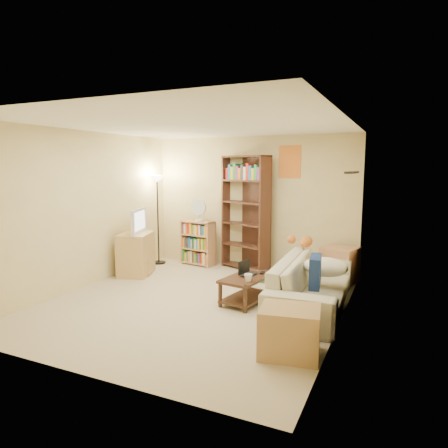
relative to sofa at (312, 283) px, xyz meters
The scene contains 19 objects.
room 2.07m from the sofa, 162.39° to the right, with size 4.50×4.54×2.52m.
sofa is the anchor object (origin of this frame).
navy_pillow 0.58m from the sofa, 74.74° to the right, with size 0.43×0.13×0.39m, color navy.
cream_blanket 0.29m from the sofa, 21.17° to the left, with size 0.61×0.43×0.26m, color silver.
tabby_cat 1.01m from the sofa, 111.34° to the left, with size 0.52×0.20×0.18m.
coffee_table 0.92m from the sofa, 166.05° to the right, with size 0.61×0.93×0.38m.
laptop 0.86m from the sofa, 169.62° to the right, with size 0.29×0.36×0.03m, color black.
laptop_screen 0.99m from the sofa, behind, with size 0.01×0.29×0.19m, color white.
mug 0.91m from the sofa, 149.91° to the right, with size 0.12×0.12×0.11m, color white.
tv_remote 0.75m from the sofa, behind, with size 0.05×0.15×0.02m, color black.
tv_stand 3.27m from the sofa, behind, with size 0.50×0.70×0.75m, color tan.
television 3.33m from the sofa, behind, with size 0.33×0.76×0.44m, color black.
tall_bookshelf 2.37m from the sofa, 135.90° to the left, with size 1.01×0.63×2.14m.
short_bookshelf 2.97m from the sofa, 150.37° to the left, with size 0.72×0.38×0.88m.
desk_fan 3.00m from the sofa, 150.64° to the left, with size 0.31×0.18×0.44m.
floor_lamp 3.73m from the sofa, 159.76° to the left, with size 0.30×0.30×1.76m.
side_table 1.37m from the sofa, 82.87° to the left, with size 0.52×0.52×0.60m, color tan.
end_cabinet 1.55m from the sofa, 86.31° to the right, with size 0.60×0.50×0.50m, color tan.
book_stacks 1.29m from the sofa, 139.65° to the left, with size 0.73×0.28×0.22m.
Camera 1 is at (2.65, -4.89, 1.93)m, focal length 32.00 mm.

